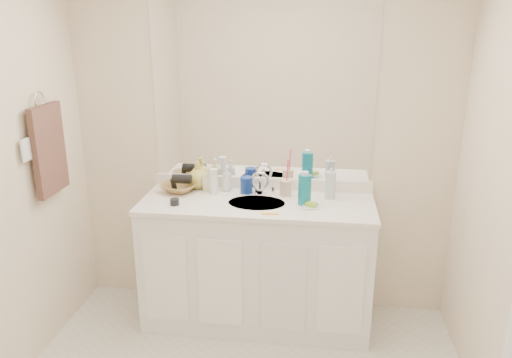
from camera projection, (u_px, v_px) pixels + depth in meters
name	position (u px, v px, depth m)	size (l,w,h in m)	color
wall_back	(262.00, 144.00, 3.40)	(2.60, 0.02, 2.40)	#F9E4C3
vanity_cabinet	(257.00, 264.00, 3.38)	(1.50, 0.55, 0.85)	white
countertop	(257.00, 204.00, 3.24)	(1.52, 0.57, 0.03)	white
backsplash	(262.00, 183.00, 3.47)	(1.52, 0.03, 0.08)	white
sink_basin	(257.00, 204.00, 3.22)	(0.37, 0.37, 0.02)	beige
faucet	(260.00, 186.00, 3.37)	(0.02, 0.02, 0.11)	silver
mirror	(262.00, 91.00, 3.28)	(1.48, 0.01, 1.20)	white
blue_mug	(246.00, 185.00, 3.38)	(0.08, 0.08, 0.11)	navy
tan_cup	(286.00, 188.00, 3.33)	(0.08, 0.08, 0.11)	beige
toothbrush	(287.00, 174.00, 3.30)	(0.01, 0.01, 0.21)	#FD426A
mouthwash_bottle	(305.00, 190.00, 3.16)	(0.08, 0.08, 0.20)	#0B7084
clear_pump_bottle	(331.00, 185.00, 3.27)	(0.07, 0.07, 0.18)	silver
soap_dish	(311.00, 207.00, 3.12)	(0.10, 0.08, 0.01)	white
green_soap	(311.00, 204.00, 3.12)	(0.07, 0.05, 0.02)	#93C12F
orange_comb	(270.00, 214.00, 3.03)	(0.11, 0.02, 0.00)	#FE9F1A
dark_jar	(175.00, 202.00, 3.17)	(0.06, 0.06, 0.04)	black
extra_white_bottle	(214.00, 182.00, 3.35)	(0.05, 0.05, 0.18)	white
soap_bottle_white	(227.00, 179.00, 3.42)	(0.07, 0.07, 0.17)	white
soap_bottle_cream	(210.00, 178.00, 3.42)	(0.08, 0.08, 0.17)	beige
soap_bottle_yellow	(198.00, 175.00, 3.47)	(0.15, 0.15, 0.19)	#CEC350
wicker_basket	(179.00, 187.00, 3.42)	(0.24, 0.24, 0.06)	olive
hair_dryer	(182.00, 179.00, 3.40)	(0.06, 0.06, 0.13)	black
towel_ring	(39.00, 101.00, 2.95)	(0.11, 0.11, 0.01)	silver
hand_towel	(49.00, 150.00, 3.04)	(0.04, 0.32, 0.55)	#3D2720
switch_plate	(26.00, 150.00, 2.84)	(0.01, 0.09, 0.13)	white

